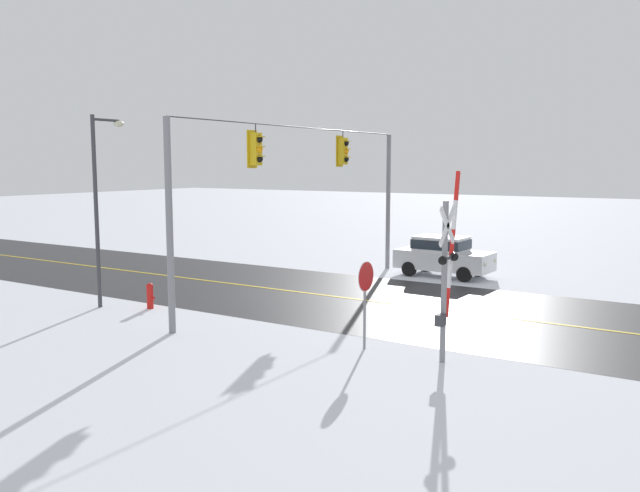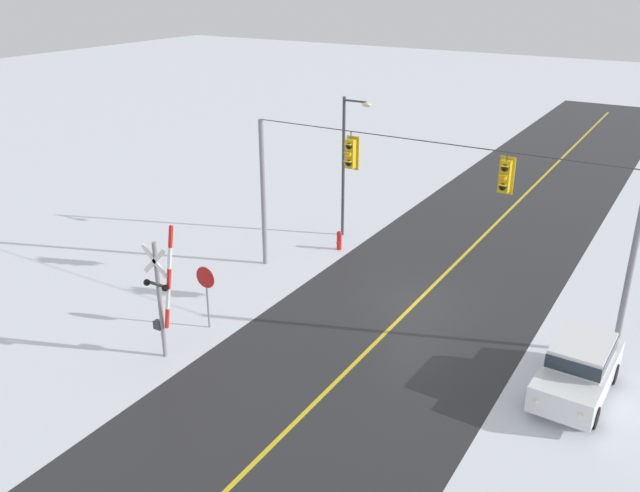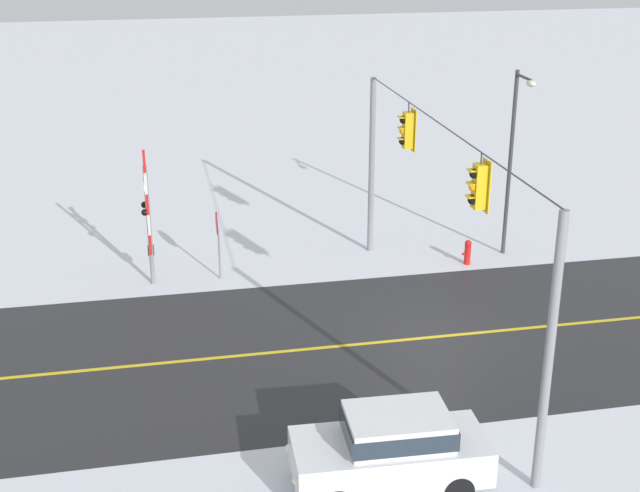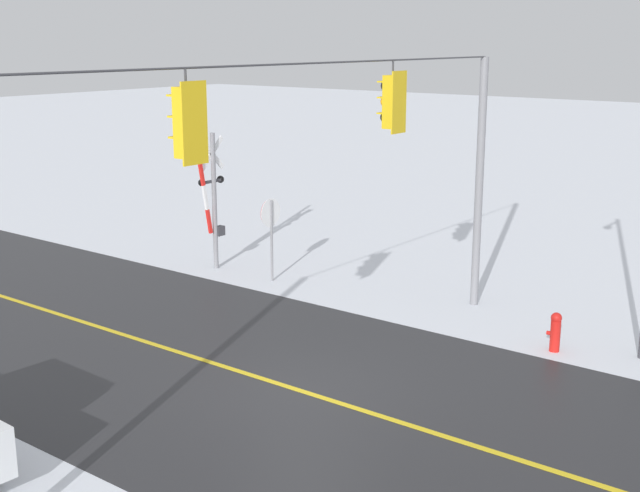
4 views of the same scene
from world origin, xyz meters
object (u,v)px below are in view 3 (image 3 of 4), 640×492
streetlamp_near (514,148)px  railroad_crossing (148,218)px  fire_hydrant (468,251)px  parked_car_white (392,447)px  stop_sign (218,230)px

streetlamp_near → railroad_crossing: bearing=-89.3°
streetlamp_near → fire_hydrant: (0.54, -1.63, -3.45)m
streetlamp_near → fire_hydrant: 3.85m
parked_car_white → fire_hydrant: (-11.41, 5.96, -0.49)m
parked_car_white → streetlamp_near: bearing=147.6°
railroad_crossing → fire_hydrant: 10.85m
railroad_crossing → parked_car_white: bearing=21.9°
stop_sign → streetlamp_near: streetlamp_near is taller
parked_car_white → railroad_crossing: bearing=-158.1°
fire_hydrant → parked_car_white: bearing=-27.6°
railroad_crossing → streetlamp_near: 12.43m
stop_sign → railroad_crossing: bearing=-88.6°
railroad_crossing → parked_car_white: 12.78m
stop_sign → parked_car_white: bearing=12.1°
parked_car_white → fire_hydrant: size_ratio=4.84×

